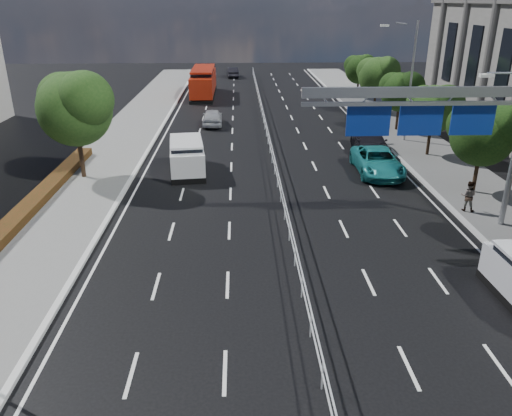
{
  "coord_description": "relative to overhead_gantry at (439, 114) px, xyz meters",
  "views": [
    {
      "loc": [
        -2.29,
        -11.96,
        10.35
      ],
      "look_at": [
        -1.61,
        7.05,
        2.4
      ],
      "focal_mm": 35.0,
      "sensor_mm": 36.0,
      "label": 1
    }
  ],
  "objects": [
    {
      "name": "ground",
      "position": [
        -6.74,
        -10.05,
        -5.61
      ],
      "size": [
        160.0,
        160.0,
        0.0
      ],
      "primitive_type": "plane",
      "color": "black",
      "rests_on": "ground"
    },
    {
      "name": "far_tree_h",
      "position": [
        4.5,
        34.43,
        -2.18
      ],
      "size": [
        3.41,
        3.18,
        4.91
      ],
      "color": "black",
      "rests_on": "ground"
    },
    {
      "name": "kerb_near",
      "position": [
        -15.74,
        -10.05,
        -5.54
      ],
      "size": [
        0.25,
        140.0,
        0.15
      ],
      "primitive_type": "cube",
      "color": "silver",
      "rests_on": "ground"
    },
    {
      "name": "far_tree_f",
      "position": [
        4.5,
        19.43,
        -2.12
      ],
      "size": [
        3.52,
        3.28,
        5.02
      ],
      "color": "black",
      "rests_on": "ground"
    },
    {
      "name": "median_fence",
      "position": [
        -6.74,
        12.45,
        -5.08
      ],
      "size": [
        0.05,
        85.0,
        1.02
      ],
      "color": "silver",
      "rests_on": "ground"
    },
    {
      "name": "far_tree_g",
      "position": [
        4.51,
        26.92,
        -1.85
      ],
      "size": [
        3.96,
        3.69,
        5.45
      ],
      "color": "black",
      "rests_on": "ground"
    },
    {
      "name": "overhead_gantry",
      "position": [
        0.0,
        0.0,
        0.0
      ],
      "size": [
        10.24,
        0.38,
        7.45
      ],
      "color": "gray",
      "rests_on": "ground"
    },
    {
      "name": "near_tree_back",
      "position": [
        -18.68,
        7.92,
        -1.0
      ],
      "size": [
        4.84,
        4.51,
        6.69
      ],
      "color": "black",
      "rests_on": "ground"
    },
    {
      "name": "far_tree_d",
      "position": [
        4.51,
        4.42,
        -1.92
      ],
      "size": [
        3.85,
        3.59,
        5.34
      ],
      "color": "black",
      "rests_on": "ground"
    },
    {
      "name": "white_minivan",
      "position": [
        -12.37,
        9.01,
        -4.56
      ],
      "size": [
        2.7,
        5.14,
        2.14
      ],
      "rotation": [
        0.0,
        0.0,
        0.12
      ],
      "color": "black",
      "rests_on": "ground"
    },
    {
      "name": "parked_car_dark",
      "position": [
        0.55,
        12.97,
        -4.81
      ],
      "size": [
        2.49,
        5.57,
        1.59
      ],
      "primitive_type": "imported",
      "rotation": [
        0.0,
        0.0,
        -0.05
      ],
      "color": "black",
      "rests_on": "ground"
    },
    {
      "name": "parked_car_teal",
      "position": [
        -0.15,
        8.29,
        -4.81
      ],
      "size": [
        2.73,
        5.74,
        1.58
      ],
      "primitive_type": "imported",
      "rotation": [
        0.0,
        0.0,
        -0.02
      ],
      "color": "#1B7A7C",
      "rests_on": "ground"
    },
    {
      "name": "streetlight_far",
      "position": [
        3.76,
        15.95,
        -0.4
      ],
      "size": [
        2.78,
        2.4,
        9.0
      ],
      "color": "gray",
      "rests_on": "ground"
    },
    {
      "name": "pedestrian_b",
      "position": [
        2.86,
        1.67,
        -4.65
      ],
      "size": [
        0.98,
        0.9,
        1.62
      ],
      "primitive_type": "imported",
      "rotation": [
        0.0,
        0.0,
        2.67
      ],
      "color": "gray",
      "rests_on": "sidewalk_far"
    },
    {
      "name": "far_tree_e",
      "position": [
        4.51,
        11.93,
        -2.05
      ],
      "size": [
        3.63,
        3.38,
        5.13
      ],
      "color": "black",
      "rests_on": "ground"
    },
    {
      "name": "red_bus",
      "position": [
        -12.99,
        36.92,
        -3.95
      ],
      "size": [
        2.53,
        10.63,
        3.18
      ],
      "rotation": [
        0.0,
        0.0,
        -0.0
      ],
      "color": "black",
      "rests_on": "ground"
    },
    {
      "name": "near_car_silver",
      "position": [
        -11.32,
        22.15,
        -4.88
      ],
      "size": [
        1.81,
        4.29,
        1.45
      ],
      "primitive_type": "imported",
      "rotation": [
        0.0,
        0.0,
        3.16
      ],
      "color": "#A8AAB0",
      "rests_on": "ground"
    },
    {
      "name": "near_car_dark",
      "position": [
        -9.78,
        52.24,
        -4.91
      ],
      "size": [
        1.88,
        4.35,
        1.39
      ],
      "primitive_type": "imported",
      "rotation": [
        0.0,
        0.0,
        3.24
      ],
      "color": "black",
      "rests_on": "ground"
    }
  ]
}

